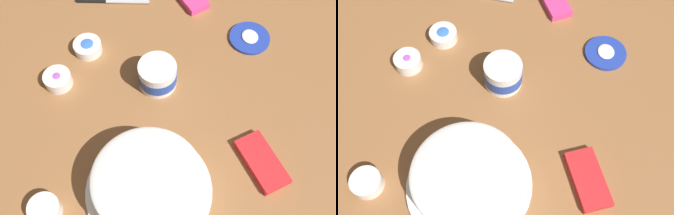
% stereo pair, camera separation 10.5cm
% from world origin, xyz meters
% --- Properties ---
extents(ground_plane, '(1.54, 1.54, 0.00)m').
position_xyz_m(ground_plane, '(0.00, 0.00, 0.00)').
color(ground_plane, '#936038').
extents(frosted_cake, '(0.31, 0.31, 0.11)m').
position_xyz_m(frosted_cake, '(0.31, -0.14, 0.05)').
color(frosted_cake, white).
rests_on(frosted_cake, ground_plane).
extents(frosting_tub, '(0.11, 0.11, 0.08)m').
position_xyz_m(frosting_tub, '(0.01, -0.06, 0.04)').
color(frosting_tub, white).
rests_on(frosting_tub, ground_plane).
extents(frosting_tub_lid, '(0.12, 0.12, 0.02)m').
position_xyz_m(frosting_tub_lid, '(-0.09, 0.25, 0.01)').
color(frosting_tub_lid, '#233DAD').
rests_on(frosting_tub_lid, ground_plane).
extents(spreading_knife, '(0.07, 0.23, 0.01)m').
position_xyz_m(spreading_knife, '(-0.34, -0.16, 0.01)').
color(spreading_knife, silver).
rests_on(spreading_knife, ground_plane).
extents(sprinkle_bowl_orange, '(0.08, 0.08, 0.04)m').
position_xyz_m(sprinkle_bowl_orange, '(0.31, -0.39, 0.02)').
color(sprinkle_bowl_orange, white).
rests_on(sprinkle_bowl_orange, ground_plane).
extents(sprinkle_bowl_blue, '(0.08, 0.08, 0.03)m').
position_xyz_m(sprinkle_bowl_blue, '(-0.15, -0.24, 0.02)').
color(sprinkle_bowl_blue, white).
rests_on(sprinkle_bowl_blue, ground_plane).
extents(sprinkle_bowl_rainbow, '(0.08, 0.08, 0.04)m').
position_xyz_m(sprinkle_bowl_rainbow, '(-0.05, -0.33, 0.02)').
color(sprinkle_bowl_rainbow, white).
rests_on(sprinkle_bowl_rainbow, ground_plane).
extents(candy_box_lower, '(0.17, 0.11, 0.02)m').
position_xyz_m(candy_box_lower, '(0.30, 0.15, 0.01)').
color(candy_box_lower, red).
rests_on(candy_box_lower, ground_plane).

